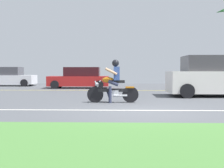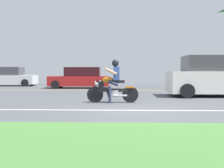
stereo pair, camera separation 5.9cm
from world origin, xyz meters
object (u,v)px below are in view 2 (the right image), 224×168
suv_nearby (218,77)px  parked_car_0 (9,77)px  motorcyclist (113,84)px  parked_car_1 (80,78)px

suv_nearby → parked_car_0: bearing=147.4°
motorcyclist → suv_nearby: (4.86, 2.78, 0.24)m
motorcyclist → parked_car_1: size_ratio=0.47×
motorcyclist → parked_car_0: size_ratio=0.48×
motorcyclist → suv_nearby: 5.60m
parked_car_0 → parked_car_1: (6.10, -2.62, -0.02)m
suv_nearby → motorcyclist: bearing=-150.3°
suv_nearby → parked_car_0: 16.06m
motorcyclist → parked_car_1: bearing=106.2°
motorcyclist → parked_car_1: (-2.56, 8.81, -0.00)m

